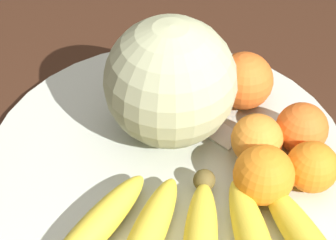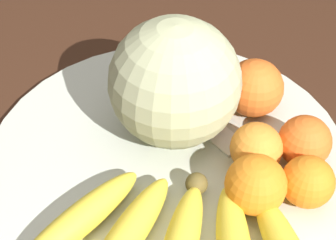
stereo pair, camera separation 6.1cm
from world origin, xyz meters
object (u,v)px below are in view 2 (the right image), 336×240
at_px(melon, 175,82).
at_px(orange_front_right, 256,185).
at_px(orange_front_left, 305,142).
at_px(orange_back_right, 308,182).
at_px(produce_tag, 214,131).
at_px(fruit_bowl, 168,155).
at_px(orange_mid_center, 254,88).
at_px(orange_back_left, 256,148).
at_px(kitchen_table, 152,225).

distance_m(melon, orange_front_right, 0.14).
height_order(orange_front_left, orange_back_right, orange_front_left).
xyz_separation_m(orange_back_right, produce_tag, (-0.10, -0.10, -0.03)).
bearing_deg(fruit_bowl, orange_mid_center, 128.16).
bearing_deg(orange_front_right, fruit_bowl, -127.03).
relative_size(melon, orange_back_right, 2.67).
bearing_deg(orange_back_left, kitchen_table, -82.95).
bearing_deg(orange_mid_center, fruit_bowl, -51.84).
distance_m(orange_front_right, orange_back_left, 0.05).
height_order(melon, orange_front_left, melon).
distance_m(kitchen_table, orange_front_right, 0.18).
xyz_separation_m(fruit_bowl, orange_back_left, (0.02, 0.10, 0.04)).
height_order(kitchen_table, fruit_bowl, fruit_bowl).
bearing_deg(orange_mid_center, orange_back_left, -0.92).
bearing_deg(produce_tag, orange_back_right, 2.85).
height_order(orange_back_right, produce_tag, orange_back_right).
height_order(orange_front_right, orange_mid_center, orange_mid_center).
distance_m(kitchen_table, fruit_bowl, 0.10).
xyz_separation_m(melon, orange_back_right, (0.09, 0.14, -0.05)).
relative_size(kitchen_table, melon, 9.26).
bearing_deg(melon, produce_tag, 90.40).
relative_size(kitchen_table, fruit_bowl, 3.31).
xyz_separation_m(orange_mid_center, orange_back_left, (0.09, -0.00, -0.01)).
distance_m(fruit_bowl, orange_mid_center, 0.13).
relative_size(melon, produce_tag, 1.84).
xyz_separation_m(kitchen_table, orange_front_left, (-0.03, 0.17, 0.13)).
xyz_separation_m(orange_mid_center, orange_back_right, (0.14, 0.05, -0.01)).
relative_size(orange_mid_center, produce_tag, 0.88).
bearing_deg(orange_mid_center, orange_back_right, 19.71).
bearing_deg(orange_front_right, orange_mid_center, 178.06).
distance_m(kitchen_table, orange_front_left, 0.22).
distance_m(orange_front_left, orange_back_left, 0.06).
relative_size(orange_mid_center, orange_back_right, 1.27).
xyz_separation_m(fruit_bowl, orange_front_right, (0.07, 0.09, 0.04)).
height_order(fruit_bowl, orange_back_right, orange_back_right).
height_order(orange_back_left, orange_back_right, orange_back_left).
height_order(kitchen_table, orange_mid_center, orange_mid_center).
xyz_separation_m(melon, produce_tag, (-0.00, 0.05, -0.07)).
relative_size(fruit_bowl, orange_front_left, 7.01).
height_order(fruit_bowl, orange_mid_center, orange_mid_center).
distance_m(orange_back_left, produce_tag, 0.07).
bearing_deg(melon, orange_front_left, 75.24).
bearing_deg(orange_back_right, produce_tag, -135.02).
height_order(fruit_bowl, orange_front_right, orange_front_right).
relative_size(orange_front_left, orange_mid_center, 0.84).
height_order(fruit_bowl, melon, melon).
xyz_separation_m(fruit_bowl, melon, (-0.03, 0.01, 0.08)).
height_order(kitchen_table, orange_front_right, orange_front_right).
distance_m(fruit_bowl, orange_front_right, 0.12).
distance_m(melon, orange_back_left, 0.12).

